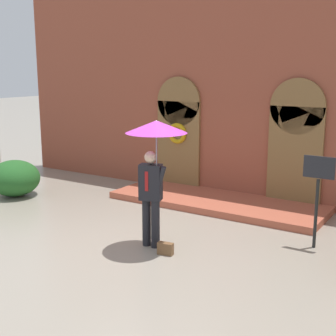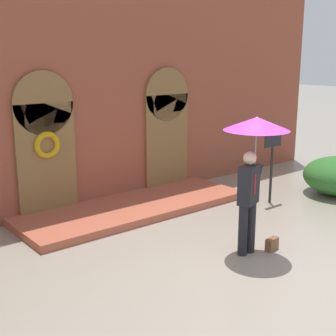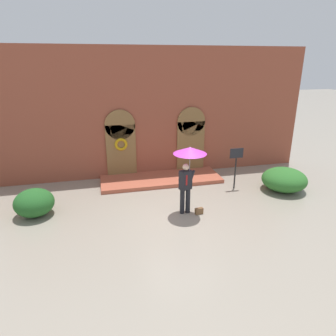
{
  "view_description": "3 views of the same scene",
  "coord_description": "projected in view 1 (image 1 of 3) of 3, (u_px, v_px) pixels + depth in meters",
  "views": [
    {
      "loc": [
        4.9,
        -6.79,
        3.24
      ],
      "look_at": [
        -0.23,
        1.23,
        1.22
      ],
      "focal_mm": 50.0,
      "sensor_mm": 36.0,
      "label": 1
    },
    {
      "loc": [
        -5.6,
        -5.0,
        3.36
      ],
      "look_at": [
        -0.15,
        1.7,
        1.25
      ],
      "focal_mm": 50.0,
      "sensor_mm": 36.0,
      "label": 2
    },
    {
      "loc": [
        -2.52,
        -8.91,
        4.99
      ],
      "look_at": [
        0.01,
        1.75,
        1.05
      ],
      "focal_mm": 32.0,
      "sensor_mm": 36.0,
      "label": 3
    }
  ],
  "objects": [
    {
      "name": "person_with_umbrella",
      "position": [
        155.0,
        146.0,
        8.29
      ],
      "size": [
        1.1,
        1.1,
        2.36
      ],
      "color": "black",
      "rests_on": "ground"
    },
    {
      "name": "ground_plane",
      "position": [
        143.0,
        244.0,
        8.86
      ],
      "size": [
        80.0,
        80.0,
        0.0
      ],
      "primitive_type": "plane",
      "color": "gray"
    },
    {
      "name": "building_facade",
      "position": [
        238.0,
        92.0,
        11.72
      ],
      "size": [
        14.0,
        2.3,
        5.6
      ],
      "color": "brown",
      "rests_on": "ground"
    },
    {
      "name": "handbag",
      "position": [
        165.0,
        249.0,
        8.32
      ],
      "size": [
        0.3,
        0.16,
        0.22
      ],
      "primitive_type": "cube",
      "rotation": [
        0.0,
        0.0,
        0.16
      ],
      "color": "brown",
      "rests_on": "ground"
    },
    {
      "name": "sign_post",
      "position": [
        318.0,
        187.0,
        8.43
      ],
      "size": [
        0.56,
        0.06,
        1.72
      ],
      "color": "black",
      "rests_on": "ground"
    },
    {
      "name": "shrub_left",
      "position": [
        14.0,
        178.0,
        12.13
      ],
      "size": [
        1.31,
        1.3,
        0.94
      ],
      "primitive_type": "ellipsoid",
      "color": "#235B23",
      "rests_on": "ground"
    }
  ]
}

